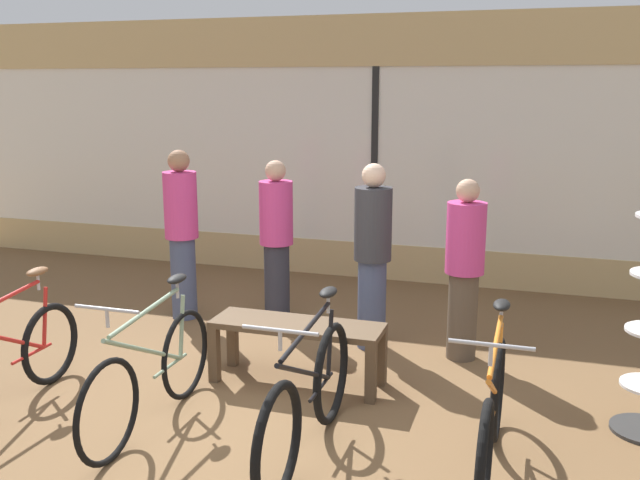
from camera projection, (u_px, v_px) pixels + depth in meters
name	position (u px, v px, depth m)	size (l,w,h in m)	color
ground_plane	(236.00, 426.00, 5.12)	(24.00, 24.00, 0.00)	brown
shop_back_wall	(375.00, 148.00, 8.65)	(12.00, 0.08, 3.20)	tan
bicycle_far_left	(8.00, 361.00, 5.33)	(0.46, 1.66, 1.02)	black
bicycle_left	(151.00, 373.00, 5.05)	(0.46, 1.73, 1.03)	black
bicycle_right	(308.00, 399.00, 4.63)	(0.46, 1.81, 1.05)	black
bicycle_far_right	(492.00, 417.00, 4.40)	(0.46, 1.73, 1.04)	black
display_bench	(297.00, 334.00, 5.77)	(1.40, 0.44, 0.52)	brown
customer_near_rack	(464.00, 266.00, 6.21)	(0.48, 0.48, 1.61)	brown
customer_by_window	(182.00, 231.00, 7.29)	(0.43, 0.43, 1.75)	#424C6B
customer_mid_floor	(373.00, 253.00, 6.46)	(0.45, 0.45, 1.71)	#424C6B
customer_near_bench	(276.00, 238.00, 7.22)	(0.47, 0.47, 1.66)	#2D2D38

